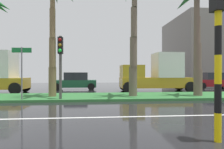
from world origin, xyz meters
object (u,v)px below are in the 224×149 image
Objects in this scene: car_in_traffic_leading at (75,81)px; car_in_traffic_second at (213,81)px; street_name_sign at (22,66)px; box_truck_following at (156,74)px; traffic_signal_median_right at (60,56)px; traffic_signal_foreground at (218,23)px; palm_tree_mid_right at (197,9)px.

car_in_traffic_second is (14.74, 0.13, 0.00)m from car_in_traffic_leading.
street_name_sign is 0.70× the size of car_in_traffic_leading.
box_truck_following reaches higher than street_name_sign.
traffic_signal_foreground is at bearing -56.04° from traffic_signal_median_right.
traffic_signal_median_right is at bearing 30.78° from car_in_traffic_second.
palm_tree_mid_right is 9.64m from traffic_signal_foreground.
car_in_traffic_second is at bearing -179.51° from car_in_traffic_leading.
palm_tree_mid_right is 6.68m from box_truck_following.
car_in_traffic_leading is 1.00× the size of car_in_traffic_second.
street_name_sign is 0.72× the size of traffic_signal_foreground.
car_in_traffic_second is at bearing 52.41° from palm_tree_mid_right.
car_in_traffic_second is (7.21, 2.87, -0.72)m from box_truck_following.
traffic_signal_median_right is at bearing -4.09° from street_name_sign.
box_truck_following reaches higher than car_in_traffic_leading.
street_name_sign is 0.47× the size of box_truck_following.
car_in_traffic_second is at bearing -121.67° from traffic_signal_foreground.
palm_tree_mid_right is at bearing 4.48° from street_name_sign.
box_truck_following is at bearing 160.00° from car_in_traffic_leading.
car_in_traffic_second is at bearing 26.96° from street_name_sign.
palm_tree_mid_right reaches higher than car_in_traffic_leading.
street_name_sign is at bearing -175.52° from palm_tree_mid_right.
traffic_signal_median_right is 9.69m from box_truck_following.
street_name_sign is at bearing 175.91° from traffic_signal_median_right.
box_truck_following is at bearing 103.85° from palm_tree_mid_right.
palm_tree_mid_right reaches higher than box_truck_following.
traffic_signal_median_right is 17.31m from car_in_traffic_second.
traffic_signal_foreground is 13.52m from box_truck_following.
palm_tree_mid_right is at bearing 6.62° from traffic_signal_median_right.
car_in_traffic_second is at bearing -158.31° from box_truck_following.
traffic_signal_foreground reaches higher than box_truck_following.
palm_tree_mid_right is at bearing -115.32° from traffic_signal_foreground.
box_truck_following is (7.53, -2.74, 0.72)m from car_in_traffic_leading.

